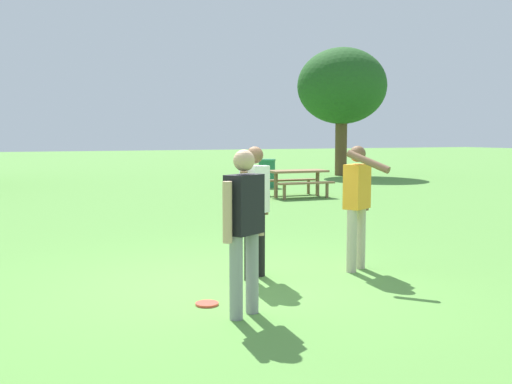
% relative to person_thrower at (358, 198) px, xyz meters
% --- Properties ---
extents(ground_plane, '(120.00, 120.00, 0.00)m').
position_rel_person_thrower_xyz_m(ground_plane, '(-1.86, -0.11, -0.96)').
color(ground_plane, '#568E3D').
extents(person_thrower, '(0.54, 0.83, 1.64)m').
position_rel_person_thrower_xyz_m(person_thrower, '(0.00, 0.00, 0.00)').
color(person_thrower, '#B7AD93').
rests_on(person_thrower, ground).
extents(person_catcher, '(0.54, 0.38, 1.64)m').
position_rel_person_thrower_xyz_m(person_catcher, '(-2.11, -1.22, -0.02)').
color(person_catcher, gray).
rests_on(person_catcher, ground).
extents(person_bystander, '(0.51, 0.40, 1.64)m').
position_rel_person_thrower_xyz_m(person_bystander, '(-1.40, 0.15, -0.02)').
color(person_bystander, black).
rests_on(person_bystander, ground).
extents(frisbee, '(0.24, 0.24, 0.03)m').
position_rel_person_thrower_xyz_m(frisbee, '(-2.33, -0.72, -0.95)').
color(frisbee, '#E04733').
rests_on(frisbee, ground).
extents(picnic_table_near, '(1.75, 1.48, 0.77)m').
position_rel_person_thrower_xyz_m(picnic_table_near, '(3.56, 8.52, -0.40)').
color(picnic_table_near, olive).
rests_on(picnic_table_near, ground).
extents(trash_can_further_along, '(0.59, 0.59, 0.96)m').
position_rel_person_thrower_xyz_m(trash_can_further_along, '(4.06, 11.67, -0.48)').
color(trash_can_further_along, '#237047').
rests_on(trash_can_further_along, ground).
extents(tree_far_right, '(3.86, 3.86, 5.53)m').
position_rel_person_thrower_xyz_m(tree_far_right, '(9.49, 15.71, 2.89)').
color(tree_far_right, brown).
rests_on(tree_far_right, ground).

